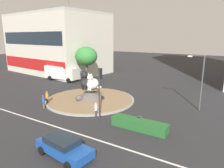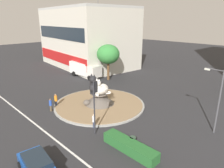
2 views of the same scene
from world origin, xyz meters
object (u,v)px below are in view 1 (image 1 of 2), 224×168
traffic_light_mast (100,85)px  pedestrian_white_shirt (96,109)px  delivery_box_truck (62,72)px  pedestrian_orange_shirt (47,98)px  litter_bin (139,121)px  broadleaf_tree_behind_island (86,56)px  cat_statue_white (92,83)px  streetlight_arm (200,79)px  pedestrian_blue_shirt (44,101)px  sedan_on_far_lane (64,147)px  shophouse_block (57,44)px  cat_statue_black (87,81)px

traffic_light_mast → pedestrian_white_shirt: bearing=62.1°
traffic_light_mast → delivery_box_truck: traffic_light_mast is taller
pedestrian_orange_shirt → traffic_light_mast: bearing=48.1°
pedestrian_orange_shirt → litter_bin: bearing=53.4°
traffic_light_mast → delivery_box_truck: bearing=57.0°
broadleaf_tree_behind_island → litter_bin: bearing=-37.8°
cat_statue_white → litter_bin: size_ratio=2.49×
streetlight_arm → pedestrian_blue_shirt: bearing=38.9°
sedan_on_far_lane → streetlight_arm: bearing=73.3°
traffic_light_mast → pedestrian_blue_shirt: 8.29m
shophouse_block → pedestrian_orange_shirt: bearing=-41.3°
streetlight_arm → delivery_box_truck: streetlight_arm is taller
cat_statue_black → shophouse_block: size_ratio=0.11×
broadleaf_tree_behind_island → cat_statue_white: bearing=-48.0°
cat_statue_black → streetlight_arm: (13.40, 3.76, 1.14)m
traffic_light_mast → delivery_box_truck: (-17.41, 12.02, -2.17)m
pedestrian_blue_shirt → pedestrian_orange_shirt: size_ratio=0.91×
shophouse_block → pedestrian_orange_shirt: 26.03m
streetlight_arm → pedestrian_orange_shirt: bearing=34.9°
pedestrian_blue_shirt → sedan_on_far_lane: (9.18, -6.00, -0.11)m
shophouse_block → cat_statue_white: bearing=-28.3°
broadleaf_tree_behind_island → traffic_light_mast: bearing=-47.5°
litter_bin → cat_statue_white: bearing=155.9°
streetlight_arm → pedestrian_orange_shirt: size_ratio=3.59×
pedestrian_white_shirt → pedestrian_orange_shirt: 7.47m
traffic_light_mast → streetlight_arm: bearing=-41.7°
cat_statue_black → litter_bin: cat_statue_black is taller
cat_statue_black → pedestrian_blue_shirt: 6.06m
cat_statue_black → pedestrian_white_shirt: size_ratio=1.72×
streetlight_arm → sedan_on_far_lane: 16.71m
pedestrian_blue_shirt → litter_bin: bearing=-167.1°
traffic_light_mast → pedestrian_white_shirt: 3.09m
sedan_on_far_lane → litter_bin: sedan_on_far_lane is taller
cat_statue_white → streetlight_arm: (12.44, 3.76, 1.29)m
delivery_box_truck → streetlight_arm: bearing=-10.7°
shophouse_block → delivery_box_truck: bearing=-35.0°
broadleaf_tree_behind_island → delivery_box_truck: 6.00m
litter_bin → cat_statue_black: bearing=158.1°
litter_bin → delivery_box_truck: bearing=152.5°
pedestrian_white_shirt → litter_bin: 4.87m
cat_statue_white → traffic_light_mast: bearing=47.3°
streetlight_arm → delivery_box_truck: bearing=0.9°
cat_statue_black → delivery_box_truck: size_ratio=0.37×
pedestrian_blue_shirt → traffic_light_mast: bearing=-170.1°
streetlight_arm → broadleaf_tree_behind_island: bearing=-5.6°
pedestrian_blue_shirt → sedan_on_far_lane: pedestrian_blue_shirt is taller
cat_statue_black → cat_statue_white: bearing=84.6°
traffic_light_mast → broadleaf_tree_behind_island: bearing=44.2°
traffic_light_mast → sedan_on_far_lane: (1.42, -6.63, -2.98)m
streetlight_arm → pedestrian_white_shirt: 12.26m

